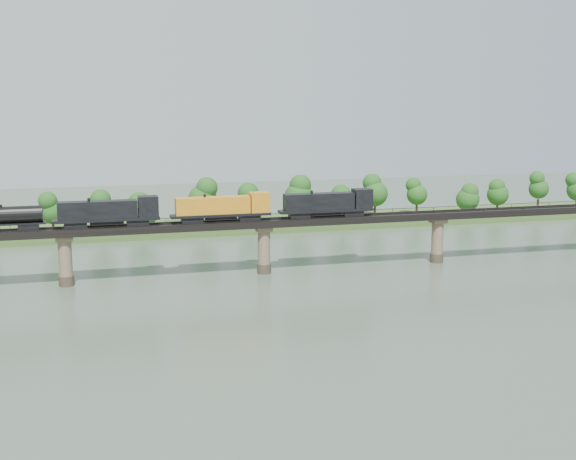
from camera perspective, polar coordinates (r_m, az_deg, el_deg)
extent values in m
plane|color=#3C4B3B|center=(124.77, 1.30, -6.56)|extent=(400.00, 400.00, 0.00)
cube|color=#335321|center=(205.43, -5.44, 0.31)|extent=(300.00, 24.00, 1.60)
cylinder|color=#473A2D|center=(148.82, -17.10, -3.84)|extent=(3.00, 3.00, 2.00)
cylinder|color=#856D57|center=(147.82, -17.19, -2.15)|extent=(2.60, 2.60, 9.00)
cube|color=#856D57|center=(147.05, -17.27, -0.63)|extent=(3.20, 3.20, 1.00)
cylinder|color=#473A2D|center=(152.54, -1.90, -3.05)|extent=(3.00, 3.00, 2.00)
cylinder|color=#856D57|center=(151.57, -1.91, -1.39)|extent=(2.60, 2.60, 9.00)
cube|color=#856D57|center=(150.81, -1.92, 0.09)|extent=(3.20, 3.20, 1.00)
cylinder|color=#473A2D|center=(166.10, 11.66, -2.16)|extent=(3.00, 3.00, 2.00)
cylinder|color=#856D57|center=(165.21, 11.72, -0.63)|extent=(2.60, 2.60, 9.00)
cube|color=#856D57|center=(164.51, 11.77, 0.74)|extent=(3.20, 3.20, 1.00)
cube|color=black|center=(150.60, -1.93, 0.56)|extent=(220.00, 5.00, 1.50)
cube|color=black|center=(149.74, -1.86, 0.83)|extent=(220.00, 0.12, 0.16)
cube|color=black|center=(151.18, -1.99, 0.92)|extent=(220.00, 0.12, 0.16)
cube|color=black|center=(148.05, -1.71, 0.97)|extent=(220.00, 0.10, 0.10)
cube|color=black|center=(152.67, -2.14, 1.24)|extent=(220.00, 0.10, 0.10)
cube|color=black|center=(148.11, -1.71, 0.83)|extent=(0.08, 0.08, 0.70)
cube|color=black|center=(152.72, -2.13, 1.12)|extent=(0.08, 0.08, 0.70)
cylinder|color=#382619|center=(193.88, -18.05, 0.02)|extent=(0.70, 0.70, 3.51)
sphere|color=#174614|center=(193.15, -18.13, 1.39)|extent=(6.31, 6.31, 6.31)
sphere|color=#174614|center=(192.75, -18.17, 2.25)|extent=(4.73, 4.73, 4.73)
cylinder|color=#382619|center=(196.11, -14.46, 0.29)|extent=(0.70, 0.70, 3.34)
sphere|color=#174614|center=(195.42, -14.52, 1.58)|extent=(7.18, 7.18, 7.18)
sphere|color=#174614|center=(195.03, -14.55, 2.39)|extent=(5.39, 5.39, 5.39)
cylinder|color=#382619|center=(193.87, -11.42, 0.22)|extent=(0.70, 0.70, 2.83)
sphere|color=#174614|center=(193.26, -11.46, 1.32)|extent=(8.26, 8.26, 8.26)
sphere|color=#174614|center=(192.92, -11.49, 2.01)|extent=(6.19, 6.19, 6.19)
cylinder|color=#382619|center=(201.93, -6.75, 0.91)|extent=(0.70, 0.70, 3.96)
sphere|color=#174614|center=(201.15, -6.78, 2.40)|extent=(8.07, 8.07, 8.07)
sphere|color=#174614|center=(200.73, -6.80, 3.33)|extent=(6.05, 6.05, 6.05)
cylinder|color=#382619|center=(202.89, -2.89, 0.92)|extent=(0.70, 0.70, 3.27)
sphere|color=#174614|center=(202.23, -2.91, 2.13)|extent=(8.03, 8.03, 8.03)
sphere|color=#174614|center=(201.87, -2.91, 2.90)|extent=(6.02, 6.02, 6.02)
cylinder|color=#382619|center=(207.37, 0.85, 1.22)|extent=(0.70, 0.70, 3.92)
sphere|color=#174614|center=(206.62, 0.86, 2.65)|extent=(8.29, 8.29, 8.29)
sphere|color=#174614|center=(206.21, 0.86, 3.55)|extent=(6.21, 6.21, 6.21)
cylinder|color=#382619|center=(204.21, 4.34, 0.93)|extent=(0.70, 0.70, 3.02)
sphere|color=#174614|center=(203.60, 4.36, 2.05)|extent=(7.74, 7.74, 7.74)
sphere|color=#174614|center=(203.26, 4.37, 2.75)|extent=(5.80, 5.80, 5.80)
cylinder|color=#382619|center=(216.81, 6.88, 1.53)|extent=(0.70, 0.70, 3.80)
sphere|color=#174614|center=(216.11, 6.91, 2.86)|extent=(7.47, 7.47, 7.47)
sphere|color=#174614|center=(215.73, 6.92, 3.69)|extent=(5.60, 5.60, 5.60)
cylinder|color=#382619|center=(222.51, 10.12, 1.61)|extent=(0.70, 0.70, 3.38)
sphere|color=#174614|center=(221.89, 10.16, 2.76)|extent=(6.23, 6.23, 6.23)
sphere|color=#174614|center=(221.55, 10.18, 3.48)|extent=(4.67, 4.67, 4.67)
cylinder|color=#382619|center=(223.70, 13.98, 1.43)|extent=(0.70, 0.70, 2.77)
sphere|color=#174614|center=(223.19, 14.02, 2.37)|extent=(7.04, 7.04, 7.04)
sphere|color=#174614|center=(222.89, 14.04, 2.96)|extent=(5.28, 5.28, 5.28)
cylinder|color=#382619|center=(234.76, 16.20, 1.75)|extent=(0.70, 0.70, 2.94)
sphere|color=#174614|center=(234.25, 16.24, 2.70)|extent=(6.73, 6.73, 6.73)
sphere|color=#174614|center=(233.95, 16.27, 3.30)|extent=(5.05, 5.05, 5.05)
cylinder|color=#382619|center=(238.36, 19.13, 1.84)|extent=(0.70, 0.70, 3.94)
sphere|color=#174614|center=(237.70, 19.20, 3.09)|extent=(6.17, 6.17, 6.17)
sphere|color=#174614|center=(237.35, 19.25, 3.88)|extent=(4.62, 4.62, 4.62)
cylinder|color=#382619|center=(241.54, 21.82, 1.75)|extent=(0.70, 0.70, 3.77)
cube|color=black|center=(155.99, 5.10, 1.36)|extent=(4.33, 2.60, 1.19)
cube|color=black|center=(152.31, 0.90, 1.19)|extent=(4.33, 2.60, 1.19)
cube|color=black|center=(153.93, 3.03, 1.56)|extent=(20.56, 3.25, 0.54)
cube|color=black|center=(153.14, 2.46, 2.27)|extent=(15.15, 2.92, 3.46)
cube|color=black|center=(156.30, 5.87, 2.51)|extent=(3.90, 3.25, 4.11)
cylinder|color=black|center=(154.02, 3.03, 1.34)|extent=(6.49, 1.51, 1.51)
cube|color=black|center=(149.71, -3.08, 1.02)|extent=(4.33, 2.60, 1.19)
cube|color=black|center=(147.71, -7.60, 0.82)|extent=(4.33, 2.60, 1.19)
cube|color=black|center=(148.47, -5.33, 1.21)|extent=(20.56, 3.25, 0.54)
cube|color=orange|center=(147.91, -5.97, 1.94)|extent=(15.15, 2.92, 3.46)
cube|color=orange|center=(149.71, -2.29, 2.22)|extent=(3.90, 3.25, 4.11)
cylinder|color=black|center=(148.57, -5.33, 0.98)|extent=(6.49, 1.51, 1.51)
cube|color=black|center=(146.71, -11.79, 0.62)|extent=(4.33, 2.60, 1.19)
cube|color=black|center=(146.53, -16.44, 0.41)|extent=(4.33, 2.60, 1.19)
cube|color=black|center=(146.38, -14.13, 0.81)|extent=(20.56, 3.25, 0.54)
cube|color=black|center=(146.06, -14.80, 1.55)|extent=(15.15, 2.92, 3.46)
cube|color=black|center=(146.38, -10.99, 1.85)|extent=(3.90, 3.25, 4.11)
cylinder|color=black|center=(146.47, -14.12, 0.58)|extent=(6.49, 1.51, 1.51)
cube|color=black|center=(147.00, -19.81, 0.25)|extent=(3.79, 2.38, 1.19)
cube|color=black|center=(147.38, -21.71, 0.43)|extent=(16.23, 2.60, 0.32)
cylinder|color=black|center=(147.12, -21.76, 1.09)|extent=(15.15, 3.25, 3.25)
cylinder|color=black|center=(146.87, -21.80, 1.76)|extent=(0.76, 0.76, 0.54)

